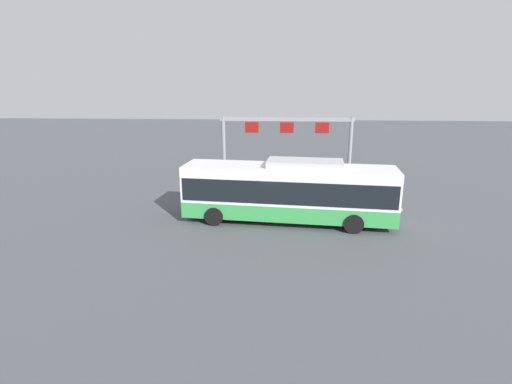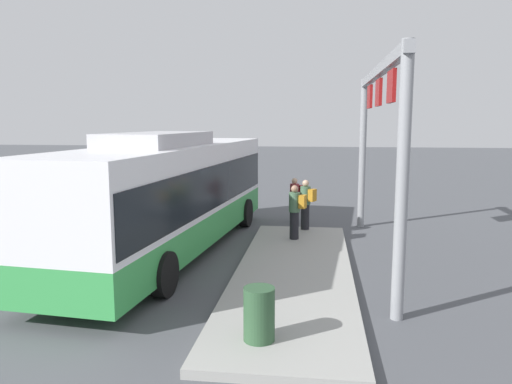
# 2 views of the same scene
# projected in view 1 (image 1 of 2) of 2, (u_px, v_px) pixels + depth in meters

# --- Properties ---
(ground_plane) EXTENTS (120.00, 120.00, 0.00)m
(ground_plane) POSITION_uv_depth(u_px,v_px,m) (288.00, 221.00, 21.79)
(ground_plane) COLOR #4C4F54
(platform_curb) EXTENTS (10.00, 2.80, 0.16)m
(platform_curb) POSITION_uv_depth(u_px,v_px,m) (316.00, 202.00, 25.08)
(platform_curb) COLOR #9E9E99
(platform_curb) RESTS_ON ground
(bus_main) EXTENTS (11.47, 3.58, 3.46)m
(bus_main) POSITION_uv_depth(u_px,v_px,m) (288.00, 190.00, 21.30)
(bus_main) COLOR green
(bus_main) RESTS_ON ground
(person_boarding) EXTENTS (0.52, 0.61, 1.67)m
(person_boarding) POSITION_uv_depth(u_px,v_px,m) (243.00, 185.00, 25.27)
(person_boarding) COLOR black
(person_boarding) RESTS_ON platform_curb
(person_waiting_near) EXTENTS (0.54, 0.61, 1.67)m
(person_waiting_near) POSITION_uv_depth(u_px,v_px,m) (212.00, 189.00, 24.99)
(person_waiting_near) COLOR black
(person_waiting_near) RESTS_ON ground
(person_waiting_mid) EXTENTS (0.43, 0.58, 1.67)m
(person_waiting_mid) POSITION_uv_depth(u_px,v_px,m) (265.00, 187.00, 24.90)
(person_waiting_mid) COLOR black
(person_waiting_mid) RESTS_ON platform_curb
(platform_sign_gantry) EXTENTS (8.79, 0.24, 5.20)m
(platform_sign_gantry) POSITION_uv_depth(u_px,v_px,m) (286.00, 139.00, 26.23)
(platform_sign_gantry) COLOR gray
(platform_sign_gantry) RESTS_ON ground
(trash_bin) EXTENTS (0.52, 0.52, 0.90)m
(trash_bin) POSITION_uv_depth(u_px,v_px,m) (380.00, 197.00, 24.34)
(trash_bin) COLOR #2D5133
(trash_bin) RESTS_ON platform_curb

